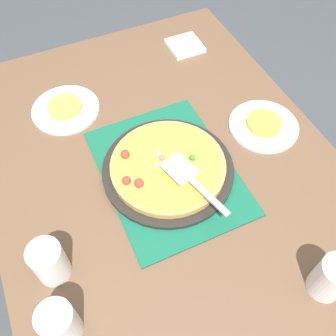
{
  "coord_description": "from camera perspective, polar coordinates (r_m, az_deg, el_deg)",
  "views": [
    {
      "loc": [
        0.58,
        -0.26,
        1.65
      ],
      "look_at": [
        0.0,
        0.0,
        0.77
      ],
      "focal_mm": 40.55,
      "sensor_mm": 36.0,
      "label": 1
    }
  ],
  "objects": [
    {
      "name": "dining_table",
      "position": [
        1.2,
        -0.0,
        -3.61
      ],
      "size": [
        1.4,
        1.0,
        0.75
      ],
      "color": "brown",
      "rests_on": "ground_plane"
    },
    {
      "name": "plate_near_left",
      "position": [
        1.25,
        14.15,
        6.16
      ],
      "size": [
        0.22,
        0.22,
        0.01
      ],
      "primitive_type": "cylinder",
      "color": "white",
      "rests_on": "dining_table"
    },
    {
      "name": "pizza",
      "position": [
        1.08,
        -0.09,
        0.37
      ],
      "size": [
        0.33,
        0.33,
        0.05
      ],
      "color": "tan",
      "rests_on": "pizza_pan"
    },
    {
      "name": "cup_near",
      "position": [
        0.95,
        -17.4,
        -13.34
      ],
      "size": [
        0.08,
        0.08,
        0.12
      ],
      "primitive_type": "cylinder",
      "color": "white",
      "rests_on": "dining_table"
    },
    {
      "name": "cup_corner",
      "position": [
        0.97,
        23.33,
        -14.95
      ],
      "size": [
        0.08,
        0.08,
        0.12
      ],
      "primitive_type": "cylinder",
      "color": "white",
      "rests_on": "dining_table"
    },
    {
      "name": "served_slice_left",
      "position": [
        1.24,
        14.28,
        6.56
      ],
      "size": [
        0.11,
        0.11,
        0.02
      ],
      "primitive_type": "cylinder",
      "color": "gold",
      "rests_on": "plate_near_left"
    },
    {
      "name": "cup_far",
      "position": [
        0.9,
        -15.96,
        -21.58
      ],
      "size": [
        0.08,
        0.08,
        0.12
      ],
      "primitive_type": "cylinder",
      "color": "white",
      "rests_on": "dining_table"
    },
    {
      "name": "pizza_pan",
      "position": [
        1.09,
        -0.0,
        -0.21
      ],
      "size": [
        0.38,
        0.38,
        0.01
      ],
      "primitive_type": "cylinder",
      "color": "black",
      "rests_on": "placemat"
    },
    {
      "name": "plate_far_right",
      "position": [
        1.3,
        -15.11,
        8.49
      ],
      "size": [
        0.22,
        0.22,
        0.01
      ],
      "primitive_type": "cylinder",
      "color": "white",
      "rests_on": "dining_table"
    },
    {
      "name": "napkin_stack",
      "position": [
        1.51,
        2.56,
        17.9
      ],
      "size": [
        0.12,
        0.12,
        0.02
      ],
      "primitive_type": "cube",
      "color": "white",
      "rests_on": "dining_table"
    },
    {
      "name": "placemat",
      "position": [
        1.1,
        -0.0,
        -0.51
      ],
      "size": [
        0.48,
        0.36,
        0.01
      ],
      "primitive_type": "cube",
      "color": "#145B42",
      "rests_on": "dining_table"
    },
    {
      "name": "pizza_server",
      "position": [
        1.01,
        3.58,
        -1.81
      ],
      "size": [
        0.23,
        0.1,
        0.01
      ],
      "color": "silver",
      "rests_on": "pizza"
    },
    {
      "name": "ground_plane",
      "position": [
        1.77,
        -0.0,
        -14.64
      ],
      "size": [
        8.0,
        8.0,
        0.0
      ],
      "primitive_type": "plane",
      "color": "#3D4247"
    },
    {
      "name": "served_slice_right",
      "position": [
        1.29,
        -15.24,
        8.89
      ],
      "size": [
        0.11,
        0.11,
        0.02
      ],
      "primitive_type": "cylinder",
      "color": "#EAB747",
      "rests_on": "plate_far_right"
    }
  ]
}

